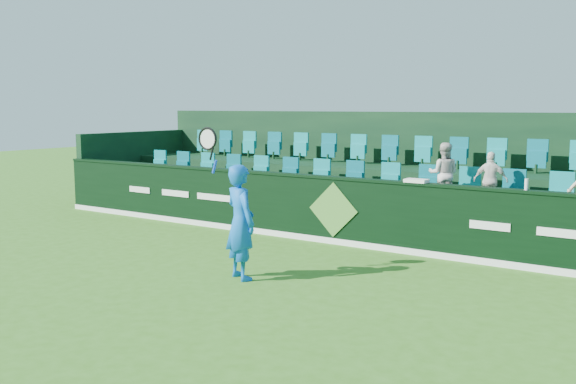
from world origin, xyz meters
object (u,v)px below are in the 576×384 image
Objects in this scene: spectator_left at (444,174)px; spectator_middle at (491,180)px; tennis_player at (240,221)px; drinks_bottle at (526,184)px; towel at (416,181)px.

spectator_middle is (0.93, 0.00, -0.07)m from spectator_left.
drinks_bottle is (3.59, 3.17, 0.51)m from tennis_player.
towel is 2.12× the size of drinks_bottle.
tennis_player reaches higher than drinks_bottle.
spectator_left is at bearing -5.89° from spectator_middle.
spectator_left is 2.17m from drinks_bottle.
towel is at bearing 41.45° from spectator_middle.
tennis_player reaches higher than spectator_middle.
spectator_left is 3.02× the size of towel.
drinks_bottle is at bearing 0.00° from towel.
tennis_player is at bearing -117.37° from towel.
spectator_middle is (2.67, 4.29, 0.41)m from tennis_player.
spectator_left is 6.41× the size of drinks_bottle.
tennis_player reaches higher than spectator_left.
towel is (-1.03, -1.12, 0.04)m from spectator_middle.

